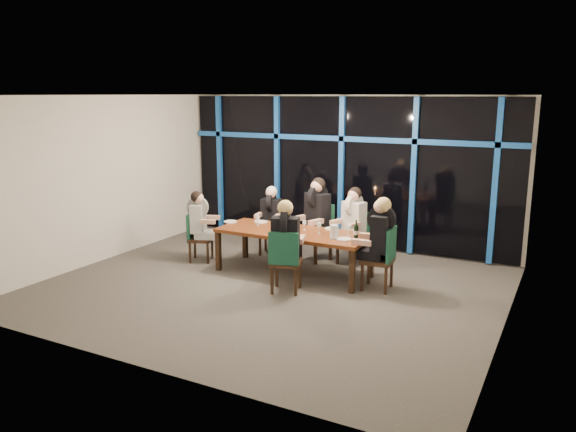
{
  "coord_description": "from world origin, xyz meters",
  "views": [
    {
      "loc": [
        4.18,
        -7.4,
        3.02
      ],
      "look_at": [
        0.0,
        0.6,
        1.05
      ],
      "focal_mm": 35.0,
      "sensor_mm": 36.0,
      "label": 1
    }
  ],
  "objects": [
    {
      "name": "plate_end_right",
      "position": [
        0.96,
        0.67,
        0.76
      ],
      "size": [
        0.24,
        0.24,
        0.01
      ],
      "primitive_type": "cylinder",
      "color": "white",
      "rests_on": "dining_table"
    },
    {
      "name": "wine_glass_d",
      "position": [
        -0.75,
        0.88,
        0.88
      ],
      "size": [
        0.07,
        0.07,
        0.18
      ],
      "color": "white",
      "rests_on": "dining_table"
    },
    {
      "name": "wine_bottle",
      "position": [
        1.14,
        0.75,
        0.87
      ],
      "size": [
        0.07,
        0.07,
        0.32
      ],
      "rotation": [
        0.0,
        0.0,
        -0.27
      ],
      "color": "black",
      "rests_on": "dining_table"
    },
    {
      "name": "diner_end_left",
      "position": [
        -1.85,
        0.68,
        0.85
      ],
      "size": [
        0.61,
        0.55,
        0.87
      ],
      "rotation": [
        0.0,
        0.0,
        1.94
      ],
      "color": "black",
      "rests_on": "ground"
    },
    {
      "name": "wine_glass_b",
      "position": [
        0.12,
        0.97,
        0.87
      ],
      "size": [
        0.06,
        0.06,
        0.16
      ],
      "color": "silver",
      "rests_on": "dining_table"
    },
    {
      "name": "window_wall",
      "position": [
        0.01,
        2.93,
        1.55
      ],
      "size": [
        6.86,
        0.43,
        2.94
      ],
      "color": "black",
      "rests_on": "ground"
    },
    {
      "name": "chair_near_mid",
      "position": [
        0.32,
        -0.12,
        0.56
      ],
      "size": [
        0.58,
        0.58,
        0.99
      ],
      "rotation": [
        0.0,
        0.0,
        3.44
      ],
      "color": "black",
      "rests_on": "ground"
    },
    {
      "name": "chair_end_right",
      "position": [
        1.61,
        0.72,
        0.56
      ],
      "size": [
        0.5,
        0.5,
        1.01
      ],
      "rotation": [
        0.0,
        0.0,
        4.78
      ],
      "color": "black",
      "rests_on": "ground"
    },
    {
      "name": "diner_far_left",
      "position": [
        -0.93,
        1.68,
        0.86
      ],
      "size": [
        0.49,
        0.59,
        0.87
      ],
      "rotation": [
        0.0,
        0.0,
        0.19
      ],
      "color": "black",
      "rests_on": "ground"
    },
    {
      "name": "wine_glass_a",
      "position": [
        -0.28,
        0.63,
        0.87
      ],
      "size": [
        0.06,
        0.06,
        0.16
      ],
      "color": "silver",
      "rests_on": "dining_table"
    },
    {
      "name": "diner_far_right",
      "position": [
        0.69,
        1.77,
        0.92
      ],
      "size": [
        0.57,
        0.65,
        0.94
      ],
      "rotation": [
        0.0,
        0.0,
        -0.31
      ],
      "color": "silver",
      "rests_on": "ground"
    },
    {
      "name": "chair_far_right",
      "position": [
        0.71,
        1.85,
        0.54
      ],
      "size": [
        0.56,
        0.56,
        0.96
      ],
      "rotation": [
        0.0,
        0.0,
        -0.31
      ],
      "color": "black",
      "rests_on": "ground"
    },
    {
      "name": "chair_far_left",
      "position": [
        -0.95,
        1.75,
        0.5
      ],
      "size": [
        0.49,
        0.49,
        0.89
      ],
      "rotation": [
        0.0,
        0.0,
        0.19
      ],
      "color": "black",
      "rests_on": "ground"
    },
    {
      "name": "plate_near_mid",
      "position": [
        0.13,
        0.5,
        0.76
      ],
      "size": [
        0.24,
        0.24,
        0.01
      ],
      "primitive_type": "cylinder",
      "color": "white",
      "rests_on": "dining_table"
    },
    {
      "name": "plate_end_left",
      "position": [
        -1.28,
        0.88,
        0.76
      ],
      "size": [
        0.24,
        0.24,
        0.01
      ],
      "primitive_type": "cylinder",
      "color": "white",
      "rests_on": "dining_table"
    },
    {
      "name": "wine_glass_e",
      "position": [
        0.97,
        0.89,
        0.88
      ],
      "size": [
        0.07,
        0.07,
        0.18
      ],
      "color": "white",
      "rests_on": "dining_table"
    },
    {
      "name": "wine_glass_c",
      "position": [
        0.45,
        0.85,
        0.88
      ],
      "size": [
        0.07,
        0.07,
        0.18
      ],
      "color": "white",
      "rests_on": "dining_table"
    },
    {
      "name": "chair_far_mid",
      "position": [
        0.03,
        1.79,
        0.59
      ],
      "size": [
        0.62,
        0.62,
        1.05
      ],
      "rotation": [
        0.0,
        0.0,
        -0.34
      ],
      "color": "black",
      "rests_on": "ground"
    },
    {
      "name": "water_pitcher",
      "position": [
        0.8,
        0.66,
        0.86
      ],
      "size": [
        0.14,
        0.12,
        0.22
      ],
      "rotation": [
        0.0,
        0.0,
        -0.05
      ],
      "color": "white",
      "rests_on": "dining_table"
    },
    {
      "name": "diner_end_right",
      "position": [
        1.53,
        0.71,
        0.96
      ],
      "size": [
        0.64,
        0.52,
        0.98
      ],
      "rotation": [
        0.0,
        0.0,
        4.78
      ],
      "color": "black",
      "rests_on": "ground"
    },
    {
      "name": "room",
      "position": [
        0.0,
        0.0,
        2.02
      ],
      "size": [
        7.04,
        7.0,
        3.02
      ],
      "color": "#55514B",
      "rests_on": "ground"
    },
    {
      "name": "tea_light",
      "position": [
        -0.12,
        0.5,
        0.77
      ],
      "size": [
        0.05,
        0.05,
        0.03
      ],
      "primitive_type": "cylinder",
      "color": "#FFA64C",
      "rests_on": "dining_table"
    },
    {
      "name": "chair_end_left",
      "position": [
        -1.92,
        0.65,
        0.5
      ],
      "size": [
        0.53,
        0.53,
        0.89
      ],
      "rotation": [
        0.0,
        0.0,
        1.94
      ],
      "color": "black",
      "rests_on": "ground"
    },
    {
      "name": "dining_table",
      "position": [
        0.0,
        0.8,
        0.68
      ],
      "size": [
        2.6,
        1.0,
        0.75
      ],
      "color": "brown",
      "rests_on": "ground"
    },
    {
      "name": "diner_far_mid",
      "position": [
        -0.0,
        1.71,
        1.0
      ],
      "size": [
        0.63,
        0.72,
        1.02
      ],
      "rotation": [
        0.0,
        0.0,
        -0.34
      ],
      "color": "black",
      "rests_on": "ground"
    },
    {
      "name": "plate_far_right",
      "position": [
        0.52,
        1.23,
        0.76
      ],
      "size": [
        0.24,
        0.24,
        0.01
      ],
      "primitive_type": "cylinder",
      "color": "white",
      "rests_on": "dining_table"
    },
    {
      "name": "plate_far_mid",
      "position": [
        -0.19,
        1.18,
        0.76
      ],
      "size": [
        0.24,
        0.24,
        0.01
      ],
      "primitive_type": "cylinder",
      "color": "white",
      "rests_on": "dining_table"
    },
    {
      "name": "plate_far_left",
      "position": [
        -0.83,
        1.13,
        0.76
      ],
      "size": [
        0.24,
        0.24,
        0.01
      ],
      "primitive_type": "cylinder",
      "color": "white",
      "rests_on": "dining_table"
    },
    {
      "name": "diner_near_mid",
      "position": [
        0.3,
        -0.04,
        0.95
      ],
      "size": [
        0.58,
        0.68,
        0.97
      ],
      "rotation": [
        0.0,
        0.0,
        3.44
      ],
      "color": "black",
      "rests_on": "ground"
    }
  ]
}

